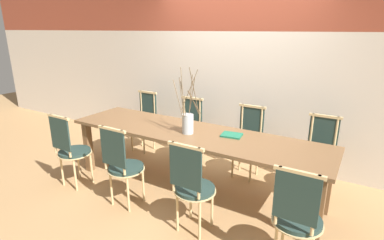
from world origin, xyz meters
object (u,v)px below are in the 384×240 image
(chair_far_center, at_px, (248,140))
(book_stack, at_px, (232,135))
(dining_table, at_px, (192,139))
(chair_near_center, at_px, (192,185))
(vase_centerpiece, at_px, (188,122))

(chair_far_center, relative_size, book_stack, 3.82)
(dining_table, height_order, chair_near_center, chair_near_center)
(dining_table, xyz_separation_m, chair_far_center, (0.45, 0.72, -0.16))
(vase_centerpiece, bearing_deg, book_stack, 20.30)
(dining_table, height_order, vase_centerpiece, vase_centerpiece)
(chair_far_center, distance_m, vase_centerpiece, 0.99)
(chair_far_center, bearing_deg, book_stack, 91.90)
(chair_far_center, xyz_separation_m, vase_centerpiece, (-0.47, -0.78, 0.38))
(chair_far_center, bearing_deg, dining_table, 58.03)
(chair_near_center, distance_m, book_stack, 0.87)
(chair_far_center, distance_m, book_stack, 0.65)
(dining_table, xyz_separation_m, vase_centerpiece, (-0.02, -0.06, 0.23))
(vase_centerpiece, relative_size, book_stack, 3.14)
(chair_near_center, relative_size, chair_far_center, 1.00)
(chair_far_center, bearing_deg, chair_near_center, 89.48)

